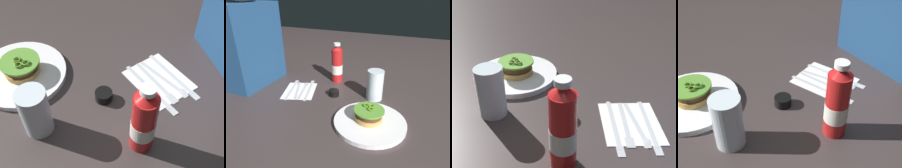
# 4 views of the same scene
# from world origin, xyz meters

# --- Properties ---
(ground_plane) EXTENTS (3.00, 3.00, 0.00)m
(ground_plane) POSITION_xyz_m (0.00, 0.00, 0.00)
(ground_plane) COLOR #382F2F
(dinner_plate) EXTENTS (0.27, 0.27, 0.02)m
(dinner_plate) POSITION_xyz_m (-0.13, -0.12, 0.01)
(dinner_plate) COLOR white
(dinner_plate) RESTS_ON ground_plane
(burger_sandwich) EXTENTS (0.12, 0.12, 0.05)m
(burger_sandwich) POSITION_xyz_m (-0.13, -0.11, 0.04)
(burger_sandwich) COLOR tan
(burger_sandwich) RESTS_ON dinner_plate
(ketchup_bottle) EXTENTS (0.06, 0.06, 0.21)m
(ketchup_bottle) POSITION_xyz_m (0.19, 0.15, 0.09)
(ketchup_bottle) COLOR red
(ketchup_bottle) RESTS_ON ground_plane
(water_glass) EXTENTS (0.07, 0.07, 0.14)m
(water_glass) POSITION_xyz_m (0.07, -0.09, 0.07)
(water_glass) COLOR silver
(water_glass) RESTS_ON ground_plane
(condiment_cup) EXTENTS (0.05, 0.05, 0.03)m
(condiment_cup) POSITION_xyz_m (0.02, 0.10, 0.01)
(condiment_cup) COLOR black
(condiment_cup) RESTS_ON ground_plane
(napkin) EXTENTS (0.22, 0.20, 0.00)m
(napkin) POSITION_xyz_m (0.00, 0.28, 0.00)
(napkin) COLOR white
(napkin) RESTS_ON ground_plane
(butter_knife) EXTENTS (0.21, 0.09, 0.00)m
(butter_knife) POSITION_xyz_m (0.04, 0.24, 0.00)
(butter_knife) COLOR silver
(butter_knife) RESTS_ON napkin
(fork_utensil) EXTENTS (0.18, 0.07, 0.00)m
(fork_utensil) POSITION_xyz_m (0.02, 0.27, 0.00)
(fork_utensil) COLOR silver
(fork_utensil) RESTS_ON napkin
(spoon_utensil) EXTENTS (0.18, 0.09, 0.00)m
(spoon_utensil) POSITION_xyz_m (0.02, 0.30, 0.00)
(spoon_utensil) COLOR silver
(spoon_utensil) RESTS_ON napkin
(steak_knife) EXTENTS (0.21, 0.08, 0.00)m
(steak_knife) POSITION_xyz_m (0.01, 0.33, 0.00)
(steak_knife) COLOR silver
(steak_knife) RESTS_ON napkin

